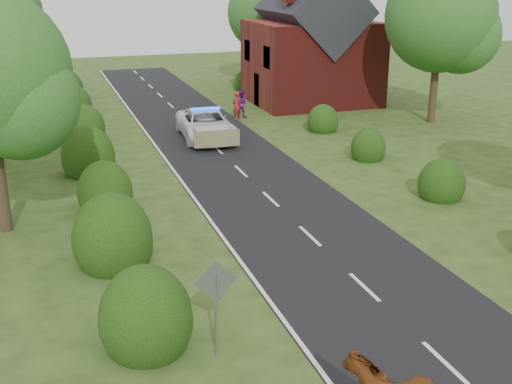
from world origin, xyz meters
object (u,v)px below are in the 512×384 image
object	(u,v)px
road_sign	(216,295)
police_van	(206,125)
pedestrian_red	(237,106)
pedestrian_purple	(241,104)

from	to	relation	value
road_sign	police_van	distance (m)	21.00
road_sign	pedestrian_red	xyz separation A→B (m)	(8.00, 24.43, -0.78)
pedestrian_purple	road_sign	bearing A→B (deg)	106.88
police_van	pedestrian_purple	world-z (taller)	police_van
road_sign	pedestrian_red	bearing A→B (deg)	71.87
police_van	pedestrian_purple	bearing A→B (deg)	56.57
pedestrian_red	road_sign	bearing A→B (deg)	50.55
pedestrian_red	pedestrian_purple	bearing A→B (deg)	-148.60
pedestrian_red	pedestrian_purple	world-z (taller)	pedestrian_red
road_sign	police_van	world-z (taller)	road_sign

